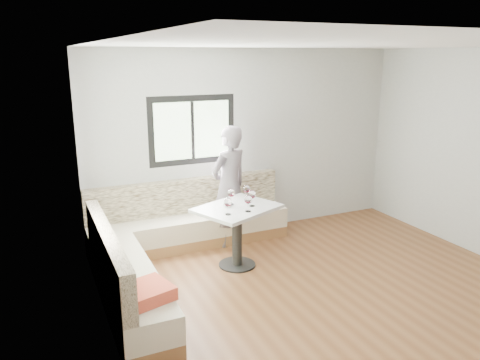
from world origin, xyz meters
name	(u,v)px	position (x,y,z in m)	size (l,w,h in m)	color
room	(339,180)	(-0.08, 0.08, 1.41)	(5.01, 5.01, 2.81)	brown
banquette	(166,245)	(-1.59, 1.62, 0.33)	(2.90, 2.80, 0.95)	brown
table	(237,222)	(-0.72, 1.33, 0.61)	(1.22, 1.10, 0.82)	black
person	(229,186)	(-0.52, 2.05, 0.88)	(0.64, 0.42, 1.75)	slate
olive_ramekin	(227,204)	(-0.82, 1.41, 0.84)	(0.11, 0.11, 0.04)	white
wine_glass_a	(228,203)	(-0.94, 1.10, 0.97)	(0.10, 0.10, 0.22)	white
wine_glass_b	(248,200)	(-0.67, 1.10, 0.97)	(0.10, 0.10, 0.22)	white
wine_glass_c	(252,195)	(-0.53, 1.28, 0.97)	(0.10, 0.10, 0.22)	white
wine_glass_d	(231,193)	(-0.75, 1.45, 0.97)	(0.10, 0.10, 0.22)	white
wine_glass_e	(247,189)	(-0.49, 1.53, 0.97)	(0.10, 0.10, 0.22)	white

